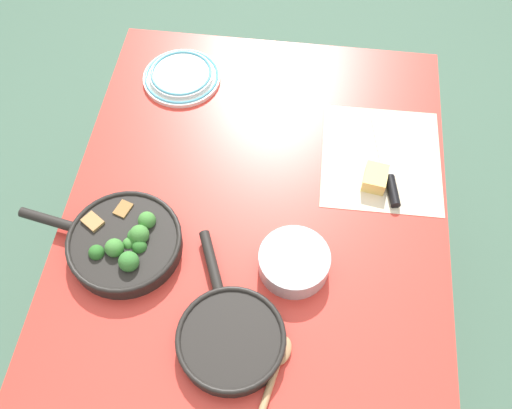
{
  "coord_description": "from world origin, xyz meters",
  "views": [
    {
      "loc": [
        -0.71,
        -0.09,
        1.93
      ],
      "look_at": [
        0.0,
        0.0,
        0.78
      ],
      "focal_mm": 40.0,
      "sensor_mm": 36.0,
      "label": 1
    }
  ],
  "objects_px": {
    "prep_bowl_steel": "(294,262)",
    "cheese_block": "(375,178)",
    "wooden_spoon": "(266,399)",
    "grater_knife": "(388,172)",
    "skillet_eggs": "(230,338)",
    "skillet_broccoli": "(123,242)",
    "dinner_plate_stack": "(182,76)"
  },
  "relations": [
    {
      "from": "grater_knife",
      "to": "prep_bowl_steel",
      "type": "height_order",
      "value": "prep_bowl_steel"
    },
    {
      "from": "skillet_broccoli",
      "to": "cheese_block",
      "type": "xyz_separation_m",
      "value": [
        0.25,
        -0.57,
        -0.01
      ]
    },
    {
      "from": "cheese_block",
      "to": "prep_bowl_steel",
      "type": "xyz_separation_m",
      "value": [
        -0.26,
        0.18,
        0.01
      ]
    },
    {
      "from": "skillet_broccoli",
      "to": "dinner_plate_stack",
      "type": "distance_m",
      "value": 0.54
    },
    {
      "from": "skillet_broccoli",
      "to": "skillet_eggs",
      "type": "bearing_deg",
      "value": 155.8
    },
    {
      "from": "grater_knife",
      "to": "dinner_plate_stack",
      "type": "bearing_deg",
      "value": 56.02
    },
    {
      "from": "skillet_broccoli",
      "to": "wooden_spoon",
      "type": "distance_m",
      "value": 0.47
    },
    {
      "from": "dinner_plate_stack",
      "to": "grater_knife",
      "type": "bearing_deg",
      "value": -114.21
    },
    {
      "from": "skillet_eggs",
      "to": "wooden_spoon",
      "type": "height_order",
      "value": "skillet_eggs"
    },
    {
      "from": "grater_knife",
      "to": "prep_bowl_steel",
      "type": "bearing_deg",
      "value": 133.63
    },
    {
      "from": "wooden_spoon",
      "to": "cheese_block",
      "type": "bearing_deg",
      "value": -8.57
    },
    {
      "from": "skillet_eggs",
      "to": "prep_bowl_steel",
      "type": "bearing_deg",
      "value": -53.46
    },
    {
      "from": "skillet_broccoli",
      "to": "prep_bowl_steel",
      "type": "bearing_deg",
      "value": -169.66
    },
    {
      "from": "prep_bowl_steel",
      "to": "cheese_block",
      "type": "bearing_deg",
      "value": -34.85
    },
    {
      "from": "wooden_spoon",
      "to": "cheese_block",
      "type": "xyz_separation_m",
      "value": [
        0.55,
        -0.21,
        0.01
      ]
    },
    {
      "from": "grater_knife",
      "to": "cheese_block",
      "type": "bearing_deg",
      "value": 121.57
    },
    {
      "from": "wooden_spoon",
      "to": "grater_knife",
      "type": "height_order",
      "value": "grater_knife"
    },
    {
      "from": "skillet_eggs",
      "to": "grater_knife",
      "type": "xyz_separation_m",
      "value": [
        0.47,
        -0.33,
        -0.01
      ]
    },
    {
      "from": "skillet_broccoli",
      "to": "cheese_block",
      "type": "height_order",
      "value": "skillet_broccoli"
    },
    {
      "from": "wooden_spoon",
      "to": "cheese_block",
      "type": "distance_m",
      "value": 0.59
    },
    {
      "from": "cheese_block",
      "to": "prep_bowl_steel",
      "type": "relative_size",
      "value": 0.49
    },
    {
      "from": "dinner_plate_stack",
      "to": "prep_bowl_steel",
      "type": "xyz_separation_m",
      "value": [
        -0.54,
        -0.36,
        0.01
      ]
    },
    {
      "from": "grater_knife",
      "to": "cheese_block",
      "type": "height_order",
      "value": "cheese_block"
    },
    {
      "from": "skillet_broccoli",
      "to": "grater_knife",
      "type": "bearing_deg",
      "value": -144.1
    },
    {
      "from": "skillet_eggs",
      "to": "wooden_spoon",
      "type": "bearing_deg",
      "value": -163.71
    },
    {
      "from": "skillet_broccoli",
      "to": "grater_knife",
      "type": "height_order",
      "value": "skillet_broccoli"
    },
    {
      "from": "wooden_spoon",
      "to": "grater_knife",
      "type": "bearing_deg",
      "value": -10.53
    },
    {
      "from": "skillet_broccoli",
      "to": "dinner_plate_stack",
      "type": "height_order",
      "value": "skillet_broccoli"
    },
    {
      "from": "wooden_spoon",
      "to": "grater_knife",
      "type": "relative_size",
      "value": 1.23
    },
    {
      "from": "skillet_broccoli",
      "to": "dinner_plate_stack",
      "type": "relative_size",
      "value": 1.82
    },
    {
      "from": "wooden_spoon",
      "to": "dinner_plate_stack",
      "type": "relative_size",
      "value": 1.63
    },
    {
      "from": "skillet_broccoli",
      "to": "skillet_eggs",
      "type": "xyz_separation_m",
      "value": [
        -0.19,
        -0.27,
        -0.0
      ]
    }
  ]
}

